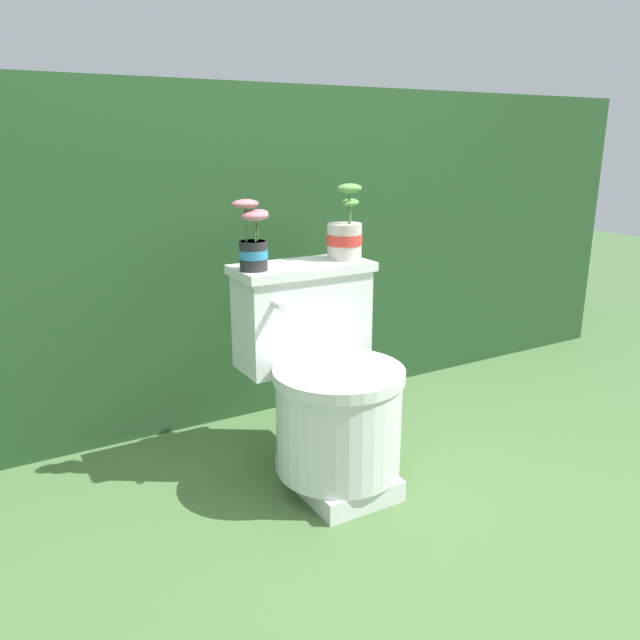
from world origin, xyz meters
name	(u,v)px	position (x,y,z in m)	size (l,w,h in m)	color
ground_plane	(318,485)	(0.00, 0.00, 0.00)	(12.00, 12.00, 0.00)	#4C703D
hedge_backdrop	(206,247)	(0.00, 0.99, 0.65)	(4.21, 0.71, 1.31)	#234723
toilet	(326,387)	(0.05, 0.04, 0.32)	(0.46, 0.56, 0.71)	silver
potted_plant_left	(253,241)	(-0.13, 0.18, 0.80)	(0.12, 0.09, 0.22)	#262628
potted_plant_midleft	(345,235)	(0.22, 0.21, 0.79)	(0.14, 0.12, 0.26)	beige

